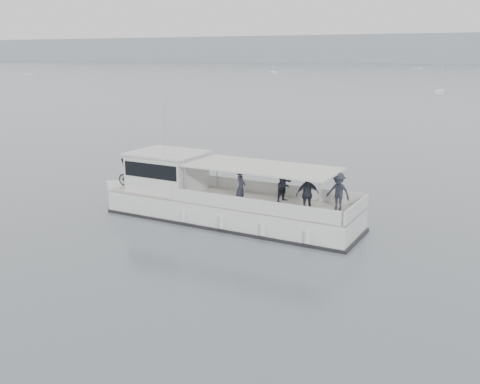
% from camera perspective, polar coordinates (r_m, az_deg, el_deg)
% --- Properties ---
extents(ground, '(1400.00, 1400.00, 0.00)m').
position_cam_1_polar(ground, '(32.44, -5.86, -0.44)').
color(ground, slate).
rests_on(ground, ground).
extents(tour_boat, '(15.06, 4.43, 6.28)m').
position_cam_1_polar(tour_boat, '(27.82, -3.29, -0.70)').
color(tour_boat, white).
rests_on(tour_boat, ground).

